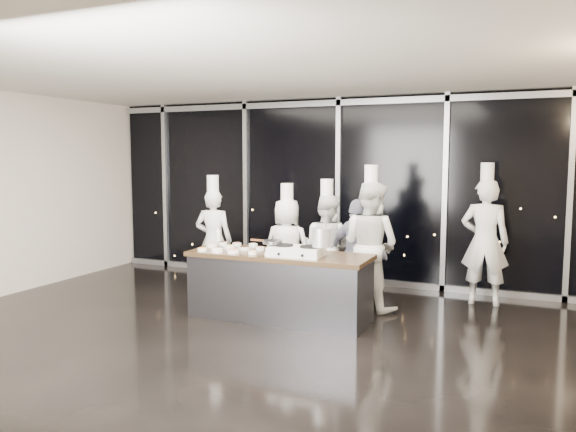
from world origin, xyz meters
name	(u,v)px	position (x,y,z in m)	size (l,w,h in m)	color
ground	(249,338)	(0.00, 0.00, 0.00)	(9.00, 9.00, 0.00)	black
room_shell	(261,151)	(0.18, 0.00, 2.25)	(9.02, 7.02, 3.21)	beige
window_wall	(339,191)	(0.00, 3.43, 1.60)	(8.90, 0.11, 3.20)	black
demo_counter	(279,286)	(0.00, 0.90, 0.45)	(2.46, 0.86, 0.90)	#3A3A3F
stove	(296,251)	(0.30, 0.78, 0.96)	(0.71, 0.47, 0.14)	white
frying_pan	(272,242)	(-0.05, 0.79, 1.06)	(0.46, 0.27, 0.04)	slate
stock_pot	(321,237)	(0.64, 0.79, 1.16)	(0.24, 0.24, 0.24)	silver
prep_bowls	(241,249)	(-0.56, 0.87, 0.93)	(1.40, 0.74, 0.05)	white
squeeze_bottle	(218,236)	(-1.14, 1.24, 1.02)	(0.07, 0.07, 0.25)	white
chef_far_left	(214,239)	(-1.62, 1.90, 0.85)	(0.68, 0.52, 1.89)	silver
chef_left	(287,248)	(-0.35, 1.96, 0.79)	(0.79, 0.54, 1.78)	silver
chef_center	(326,247)	(0.25, 2.10, 0.82)	(0.87, 0.73, 1.85)	silver
guest	(358,254)	(0.81, 1.86, 0.79)	(1.00, 0.60, 1.59)	#141739
chef_right	(370,245)	(0.99, 1.87, 0.93)	(1.07, 0.95, 2.07)	silver
chef_side	(485,241)	(2.47, 2.79, 0.95)	(0.70, 0.48, 2.10)	silver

